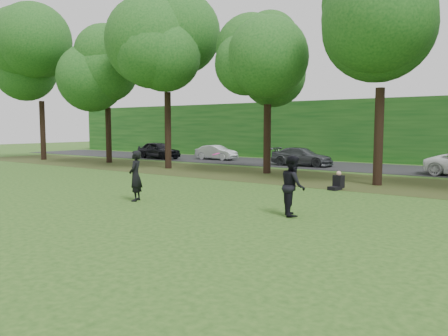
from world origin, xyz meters
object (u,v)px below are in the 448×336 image
object	(u,v)px
player_right	(293,186)
frisbee	(216,154)
player_left	(136,176)
seated_person	(338,183)

from	to	relation	value
player_right	frisbee	distance (m)	3.00
player_left	frisbee	bearing A→B (deg)	74.23
player_right	seated_person	size ratio (longest dim) A/B	2.29
player_left	seated_person	xyz separation A→B (m)	(5.09, 7.28, -0.64)
frisbee	seated_person	distance (m)	6.96
player_right	frisbee	world-z (taller)	player_right
player_left	player_right	distance (m)	6.12
player_right	seated_person	distance (m)	6.41
seated_person	player_left	bearing A→B (deg)	-111.31
player_right	frisbee	xyz separation A→B (m)	(-2.85, -0.21, 0.90)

